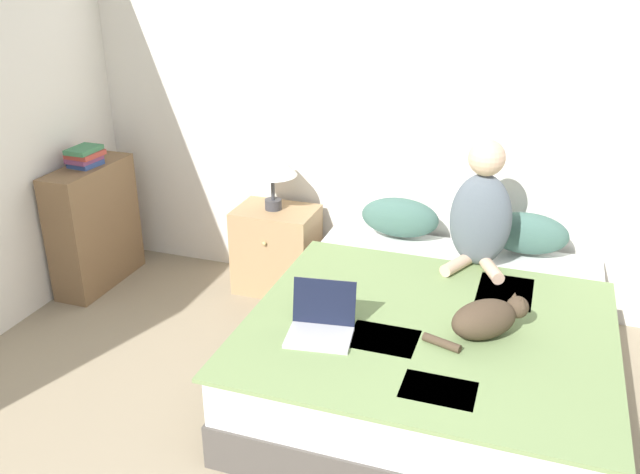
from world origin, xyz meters
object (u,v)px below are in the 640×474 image
(bed, at_px, (432,348))
(person_sitting, at_px, (481,212))
(pillow_far, at_px, (526,233))
(table_lamp, at_px, (272,163))
(bookshelf, at_px, (94,226))
(laptop_open, at_px, (321,324))
(pillow_near, at_px, (400,218))
(nightstand, at_px, (277,249))
(book_stack_top, at_px, (85,156))
(cat_tabby, at_px, (487,318))

(bed, xyz_separation_m, person_sitting, (0.13, 0.58, 0.56))
(pillow_far, xyz_separation_m, person_sitting, (-0.25, -0.25, 0.20))
(table_lamp, relative_size, bookshelf, 0.49)
(bed, bearing_deg, table_lamp, 147.57)
(pillow_far, xyz_separation_m, laptop_open, (-0.85, -1.26, -0.07))
(pillow_near, bearing_deg, nightstand, -175.54)
(pillow_near, relative_size, nightstand, 0.85)
(nightstand, relative_size, book_stack_top, 2.55)
(bed, distance_m, book_stack_top, 2.52)
(bed, distance_m, pillow_far, 0.98)
(pillow_far, bearing_deg, table_lamp, -177.75)
(pillow_near, distance_m, cat_tabby, 1.21)
(bed, xyz_separation_m, nightstand, (-1.19, 0.77, 0.05))
(bed, relative_size, pillow_near, 3.92)
(pillow_near, distance_m, table_lamp, 0.88)
(pillow_far, height_order, cat_tabby, pillow_far)
(pillow_far, bearing_deg, laptop_open, -123.97)
(laptop_open, bearing_deg, book_stack_top, 147.14)
(bookshelf, bearing_deg, cat_tabby, -13.68)
(pillow_far, xyz_separation_m, nightstand, (-1.57, -0.06, -0.31))
(table_lamp, bearing_deg, bed, -32.43)
(nightstand, bearing_deg, cat_tabby, -33.36)
(pillow_near, distance_m, bookshelf, 2.05)
(nightstand, bearing_deg, pillow_near, 4.46)
(cat_tabby, relative_size, nightstand, 0.79)
(nightstand, bearing_deg, pillow_far, 2.30)
(pillow_near, xyz_separation_m, pillow_far, (0.76, 0.00, 0.00))
(bed, xyz_separation_m, laptop_open, (-0.47, -0.43, 0.29))
(nightstand, bearing_deg, bookshelf, -165.19)
(pillow_near, height_order, table_lamp, table_lamp)
(pillow_near, distance_m, pillow_far, 0.76)
(bed, height_order, cat_tabby, cat_tabby)
(person_sitting, xyz_separation_m, table_lamp, (-1.34, 0.19, 0.09))
(table_lamp, height_order, book_stack_top, table_lamp)
(pillow_near, xyz_separation_m, laptop_open, (-0.09, -1.26, -0.07))
(table_lamp, bearing_deg, book_stack_top, -164.94)
(laptop_open, height_order, book_stack_top, book_stack_top)
(pillow_near, relative_size, person_sitting, 0.66)
(bed, xyz_separation_m, pillow_far, (0.38, 0.83, 0.37))
(nightstand, distance_m, bookshelf, 1.24)
(pillow_near, height_order, nightstand, pillow_near)
(person_sitting, relative_size, cat_tabby, 1.62)
(cat_tabby, bearing_deg, laptop_open, 155.93)
(pillow_far, relative_size, bookshelf, 0.58)
(book_stack_top, bearing_deg, table_lamp, 15.06)
(pillow_far, distance_m, table_lamp, 1.61)
(person_sitting, bearing_deg, book_stack_top, -177.14)
(pillow_near, bearing_deg, cat_tabby, -57.68)
(bookshelf, bearing_deg, laptop_open, -24.64)
(pillow_far, height_order, book_stack_top, book_stack_top)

